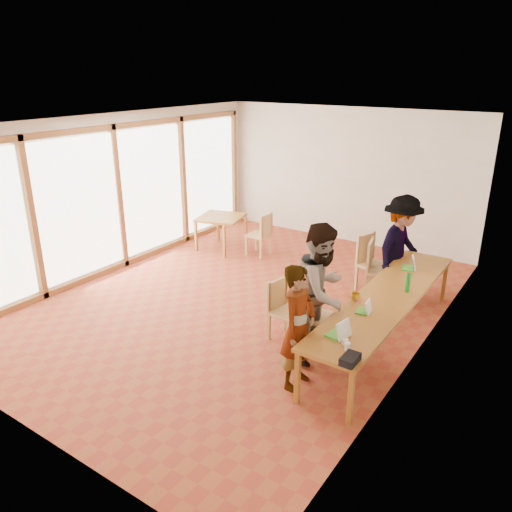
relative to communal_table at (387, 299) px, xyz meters
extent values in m
plane|color=#994625|center=(-2.50, -0.02, -0.70)|extent=(8.00, 8.00, 0.00)
cube|color=#EFE3CE|center=(-2.50, 3.98, 0.80)|extent=(6.00, 0.10, 3.00)
cube|color=#EFE3CE|center=(-2.50, -4.02, 0.80)|extent=(6.00, 0.10, 3.00)
cube|color=#EFE3CE|center=(0.50, -0.02, 0.80)|extent=(0.10, 8.00, 3.00)
cube|color=white|center=(-5.46, -0.02, 0.80)|extent=(0.10, 8.00, 3.00)
cube|color=white|center=(-2.50, -0.02, 2.32)|extent=(6.00, 8.00, 0.04)
cube|color=#A46924|center=(0.00, 0.00, 0.02)|extent=(0.80, 4.00, 0.05)
cube|color=#A46924|center=(-0.34, -1.94, -0.35)|extent=(0.06, 0.06, 0.70)
cube|color=#A46924|center=(-0.34, 1.94, -0.35)|extent=(0.06, 0.06, 0.70)
cube|color=#A46924|center=(0.34, -1.94, -0.35)|extent=(0.06, 0.06, 0.70)
cube|color=#A46924|center=(0.34, 1.94, -0.35)|extent=(0.06, 0.06, 0.70)
cube|color=#A46924|center=(-4.43, 1.85, 0.02)|extent=(0.90, 0.90, 0.05)
cube|color=#A46924|center=(-4.82, 1.46, -0.35)|extent=(0.05, 0.05, 0.70)
cube|color=#A46924|center=(-4.82, 2.24, -0.35)|extent=(0.05, 0.05, 0.70)
cube|color=#A46924|center=(-4.04, 1.46, -0.35)|extent=(0.05, 0.05, 0.70)
cube|color=#A46924|center=(-4.04, 2.24, -0.35)|extent=(0.05, 0.05, 0.70)
cube|color=#E2BA71|center=(-1.22, -0.72, -0.27)|extent=(0.48, 0.48, 0.04)
cube|color=#E2BA71|center=(-1.41, -0.69, -0.03)|extent=(0.10, 0.42, 0.44)
cube|color=#E2BA71|center=(-0.83, -0.65, -0.23)|extent=(0.47, 0.47, 0.04)
cube|color=#E2BA71|center=(-1.04, -0.65, 0.04)|extent=(0.05, 0.47, 0.49)
cube|color=#E2BA71|center=(-0.82, 1.63, -0.21)|extent=(0.59, 0.59, 0.05)
cube|color=#E2BA71|center=(-1.03, 1.69, 0.06)|extent=(0.18, 0.47, 0.50)
cube|color=#E2BA71|center=(-0.60, 1.41, -0.21)|extent=(0.58, 0.58, 0.05)
cube|color=#E2BA71|center=(-0.81, 1.35, 0.06)|extent=(0.16, 0.48, 0.50)
cube|color=#E2BA71|center=(-3.55, 2.02, -0.26)|extent=(0.43, 0.43, 0.04)
cube|color=#E2BA71|center=(-3.36, 2.02, -0.01)|extent=(0.04, 0.43, 0.45)
imported|color=gray|center=(-0.53, -1.61, 0.11)|extent=(0.40, 0.60, 1.62)
imported|color=gray|center=(-0.62, -0.83, 0.26)|extent=(0.74, 0.94, 1.92)
imported|color=gray|center=(-0.37, 1.59, 0.21)|extent=(0.81, 1.25, 1.83)
cube|color=green|center=(-0.10, -1.43, 0.06)|extent=(0.23, 0.30, 0.03)
cube|color=white|center=(-0.01, -1.44, 0.16)|extent=(0.12, 0.25, 0.22)
cube|color=green|center=(-0.09, -0.67, 0.06)|extent=(0.18, 0.23, 0.02)
cube|color=white|center=(-0.01, -0.66, 0.14)|extent=(0.09, 0.20, 0.18)
cube|color=green|center=(-0.09, 1.16, 0.06)|extent=(0.26, 0.30, 0.03)
cube|color=white|center=(-0.01, 1.19, 0.15)|extent=(0.15, 0.24, 0.21)
imported|color=#C6890F|center=(-0.31, -0.40, 0.10)|extent=(0.18, 0.18, 0.11)
cylinder|color=#106E21|center=(0.19, 0.28, 0.19)|extent=(0.07, 0.07, 0.28)
cylinder|color=silver|center=(0.14, -1.66, 0.09)|extent=(0.07, 0.07, 0.09)
cylinder|color=white|center=(0.06, -1.55, 0.08)|extent=(0.08, 0.08, 0.06)
cube|color=#F759AB|center=(-0.28, -0.39, 0.05)|extent=(0.05, 0.10, 0.01)
cube|color=black|center=(0.28, -1.89, 0.09)|extent=(0.16, 0.26, 0.09)
camera|label=1|loc=(2.06, -6.34, 3.07)|focal=35.00mm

